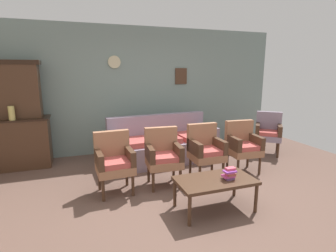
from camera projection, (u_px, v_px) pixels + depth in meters
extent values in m
plane|color=brown|center=(190.00, 201.00, 3.66)|extent=(7.68, 7.68, 0.00)
cube|color=gray|center=(142.00, 90.00, 5.80)|extent=(6.40, 0.06, 2.70)
cube|color=#472D1E|center=(181.00, 76.00, 5.99)|extent=(0.28, 0.02, 0.36)
cylinder|color=beige|center=(114.00, 62.00, 5.44)|extent=(0.26, 0.03, 0.26)
cube|color=#472D1E|center=(18.00, 144.00, 4.84)|extent=(1.10, 0.52, 0.90)
cube|color=black|center=(15.00, 119.00, 4.74)|extent=(1.16, 0.55, 0.03)
cube|color=#472D1E|center=(13.00, 92.00, 4.72)|extent=(0.90, 0.36, 0.95)
cube|color=black|center=(9.00, 62.00, 4.61)|extent=(0.99, 0.38, 0.08)
cylinder|color=#CCBB67|center=(12.00, 113.00, 4.54)|extent=(0.10, 0.10, 0.25)
cube|color=gray|center=(163.00, 151.00, 5.20)|extent=(2.13, 0.96, 0.42)
cube|color=gray|center=(157.00, 126.00, 5.39)|extent=(2.09, 0.32, 0.48)
cube|color=gray|center=(206.00, 131.00, 5.50)|extent=(0.22, 0.81, 0.24)
cube|color=gray|center=(115.00, 140.00, 4.75)|extent=(0.22, 0.81, 0.24)
cube|color=#B74C47|center=(192.00, 136.00, 5.35)|extent=(0.59, 0.60, 0.10)
cube|color=#B74C47|center=(164.00, 139.00, 5.11)|extent=(0.59, 0.60, 0.10)
cube|color=#B74C47|center=(134.00, 142.00, 4.86)|extent=(0.59, 0.60, 0.10)
cube|color=#9E6B4C|center=(115.00, 169.00, 3.82)|extent=(0.54, 0.51, 0.12)
cube|color=#B74C47|center=(115.00, 163.00, 3.78)|extent=(0.46, 0.43, 0.10)
cube|color=#9E6B4C|center=(112.00, 146.00, 3.94)|extent=(0.52, 0.13, 0.46)
cube|color=#472D1E|center=(130.00, 156.00, 3.86)|extent=(0.10, 0.48, 0.22)
cube|color=#472D1E|center=(99.00, 159.00, 3.70)|extent=(0.10, 0.48, 0.22)
cylinder|color=#472D1E|center=(133.00, 185.00, 3.77)|extent=(0.04, 0.04, 0.32)
cylinder|color=#472D1E|center=(103.00, 190.00, 3.61)|extent=(0.04, 0.04, 0.32)
cylinder|color=#472D1E|center=(127.00, 176.00, 4.11)|extent=(0.04, 0.04, 0.32)
cylinder|color=#472D1E|center=(99.00, 180.00, 3.96)|extent=(0.04, 0.04, 0.32)
cube|color=#9E6B4C|center=(164.00, 162.00, 4.07)|extent=(0.56, 0.52, 0.12)
cube|color=#B74C47|center=(164.00, 157.00, 4.03)|extent=(0.47, 0.44, 0.10)
cube|color=#9E6B4C|center=(161.00, 141.00, 4.20)|extent=(0.53, 0.14, 0.46)
cube|color=#472D1E|center=(178.00, 151.00, 4.08)|extent=(0.12, 0.49, 0.22)
cube|color=#472D1E|center=(150.00, 153.00, 3.98)|extent=(0.12, 0.49, 0.22)
cylinder|color=#472D1E|center=(180.00, 179.00, 3.98)|extent=(0.04, 0.04, 0.32)
cylinder|color=#472D1E|center=(153.00, 182.00, 3.88)|extent=(0.04, 0.04, 0.32)
cylinder|color=#472D1E|center=(174.00, 170.00, 4.34)|extent=(0.04, 0.04, 0.32)
cylinder|color=#472D1E|center=(149.00, 173.00, 4.24)|extent=(0.04, 0.04, 0.32)
cube|color=#9E6B4C|center=(207.00, 156.00, 4.36)|extent=(0.52, 0.48, 0.12)
cube|color=#B74C47|center=(207.00, 151.00, 4.32)|extent=(0.45, 0.41, 0.10)
cube|color=#9E6B4C|center=(202.00, 137.00, 4.49)|extent=(0.52, 0.10, 0.46)
cube|color=#472D1E|center=(219.00, 145.00, 4.40)|extent=(0.08, 0.48, 0.22)
cube|color=#472D1E|center=(195.00, 148.00, 4.26)|extent=(0.08, 0.48, 0.22)
cylinder|color=#472D1E|center=(223.00, 171.00, 4.30)|extent=(0.04, 0.04, 0.32)
cylinder|color=#472D1E|center=(200.00, 174.00, 4.16)|extent=(0.04, 0.04, 0.32)
cylinder|color=#472D1E|center=(212.00, 164.00, 4.65)|extent=(0.04, 0.04, 0.32)
cylinder|color=#472D1E|center=(190.00, 166.00, 4.52)|extent=(0.04, 0.04, 0.32)
cube|color=#9E6B4C|center=(244.00, 151.00, 4.63)|extent=(0.56, 0.52, 0.12)
cube|color=#B74C47|center=(245.00, 147.00, 4.59)|extent=(0.47, 0.44, 0.10)
cube|color=#9E6B4C|center=(239.00, 133.00, 4.76)|extent=(0.53, 0.14, 0.46)
cube|color=#472D1E|center=(255.00, 141.00, 4.65)|extent=(0.12, 0.48, 0.22)
cube|color=#472D1E|center=(233.00, 143.00, 4.54)|extent=(0.12, 0.48, 0.22)
cylinder|color=#472D1E|center=(260.00, 166.00, 4.55)|extent=(0.04, 0.04, 0.32)
cylinder|color=#472D1E|center=(238.00, 168.00, 4.44)|extent=(0.04, 0.04, 0.32)
cylinder|color=#472D1E|center=(248.00, 159.00, 4.91)|extent=(0.04, 0.04, 0.32)
cylinder|color=#472D1E|center=(227.00, 161.00, 4.80)|extent=(0.04, 0.04, 0.32)
cube|color=gray|center=(268.00, 137.00, 5.62)|extent=(0.71, 0.70, 0.12)
cube|color=#B74C47|center=(268.00, 133.00, 5.58)|extent=(0.60, 0.60, 0.10)
cube|color=gray|center=(269.00, 122.00, 5.75)|extent=(0.47, 0.40, 0.46)
cube|color=#472D1E|center=(280.00, 130.00, 5.51)|extent=(0.36, 0.42, 0.22)
cube|color=#472D1E|center=(258.00, 129.00, 5.66)|extent=(0.36, 0.42, 0.22)
cylinder|color=#472D1E|center=(278.00, 150.00, 5.42)|extent=(0.04, 0.04, 0.32)
cylinder|color=#472D1E|center=(257.00, 148.00, 5.56)|extent=(0.04, 0.04, 0.32)
cylinder|color=#472D1E|center=(277.00, 145.00, 5.77)|extent=(0.04, 0.04, 0.32)
cylinder|color=#472D1E|center=(257.00, 144.00, 5.91)|extent=(0.04, 0.04, 0.32)
cube|color=#472D1E|center=(215.00, 180.00, 3.35)|extent=(1.00, 0.56, 0.04)
cylinder|color=#472D1E|center=(175.00, 193.00, 3.47)|extent=(0.04, 0.04, 0.38)
cylinder|color=#472D1E|center=(235.00, 183.00, 3.77)|extent=(0.04, 0.04, 0.38)
cylinder|color=#472D1E|center=(190.00, 211.00, 3.03)|extent=(0.04, 0.04, 0.38)
cylinder|color=#472D1E|center=(256.00, 198.00, 3.32)|extent=(0.04, 0.04, 0.38)
cube|color=#6B4374|center=(229.00, 178.00, 3.34)|extent=(0.11, 0.08, 0.03)
cube|color=#CD4995|center=(228.00, 176.00, 3.35)|extent=(0.15, 0.11, 0.02)
cube|color=#BF574C|center=(231.00, 174.00, 3.34)|extent=(0.11, 0.08, 0.03)
cube|color=#EB618F|center=(229.00, 172.00, 3.34)|extent=(0.11, 0.10, 0.02)
cube|color=purple|center=(230.00, 171.00, 3.31)|extent=(0.16, 0.10, 0.02)
cube|color=#D54B5C|center=(230.00, 169.00, 3.33)|extent=(0.12, 0.08, 0.03)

